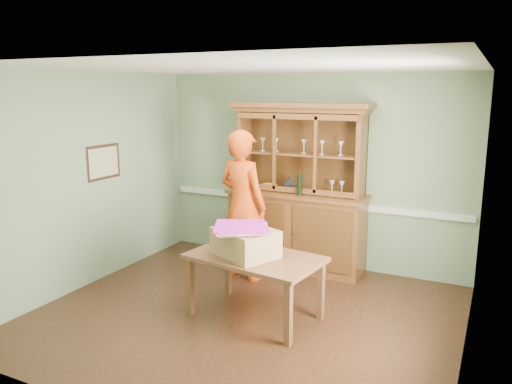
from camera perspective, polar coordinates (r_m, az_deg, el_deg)
The scene contains 14 objects.
floor at distance 5.75m, azimuth -1.24°, elevation -13.91°, with size 4.50×4.50×0.00m, color #452816.
ceiling at distance 5.19m, azimuth -1.38°, elevation 14.05°, with size 4.50×4.50×0.00m, color white.
wall_back at distance 7.11m, azimuth 6.18°, elevation 2.44°, with size 4.50×4.50×0.00m, color gray.
wall_left at distance 6.64m, azimuth -18.78°, elevation 1.22°, with size 4.00×4.00×0.00m, color gray.
wall_right at distance 4.74m, azimuth 23.63°, elevation -3.20°, with size 4.00×4.00×0.00m, color gray.
wall_front at distance 3.72m, azimuth -15.84°, elevation -6.57°, with size 4.50×4.50×0.00m, color gray.
chair_rail at distance 7.18m, azimuth 6.04°, elevation -1.14°, with size 4.41×0.05×0.08m, color white.
framed_map at distance 6.81m, azimuth -16.99°, elevation 3.28°, with size 0.03×0.60×0.46m.
window_panel at distance 4.41m, azimuth 23.30°, elevation -2.21°, with size 0.03×0.96×1.36m.
china_hutch at distance 7.01m, azimuth 4.75°, elevation -2.20°, with size 1.96×0.65×2.31m.
dining_table at distance 5.49m, azimuth -0.14°, elevation -8.13°, with size 1.52×1.03×0.71m.
cardboard_box at distance 5.43m, azimuth -1.21°, elevation -5.78°, with size 0.64×0.51×0.30m, color #A57755.
kite_stack at distance 5.36m, azimuth -1.73°, elevation -4.11°, with size 0.73×0.73×0.04m.
person at distance 6.54m, azimuth -1.53°, elevation -1.52°, with size 0.72×0.47×1.98m, color #ED4C0F.
Camera 1 is at (2.41, -4.60, 2.49)m, focal length 35.00 mm.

